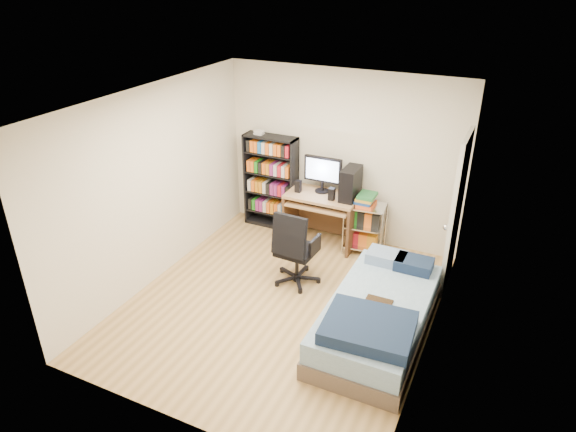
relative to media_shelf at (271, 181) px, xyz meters
The scene contains 7 objects.
room 2.19m from the media_shelf, 59.66° to the right, with size 3.58×4.08×2.58m.
media_shelf is the anchor object (origin of this frame).
computer_desk 1.05m from the media_shelf, ahead, with size 1.03×0.60×1.30m.
office_chair 1.74m from the media_shelf, 52.34° to the right, with size 0.64×0.64×1.03m.
wire_cart 1.60m from the media_shelf, ahead, with size 0.59×0.45×0.90m.
bed 3.03m from the media_shelf, 39.81° to the right, with size 1.03×2.06×0.59m.
door 2.85m from the media_shelf, ahead, with size 0.12×0.80×2.00m.
Camera 1 is at (2.28, -4.62, 3.77)m, focal length 32.00 mm.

